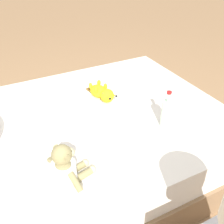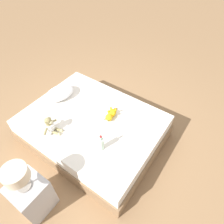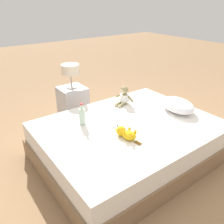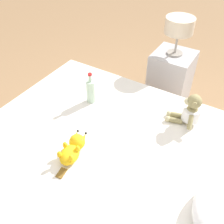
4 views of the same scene
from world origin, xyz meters
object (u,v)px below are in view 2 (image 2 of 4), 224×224
glass_bottle (101,144)px  nightstand (32,196)px  plush_monkey (50,126)px  pillow (60,93)px  plush_yellow_creature (111,115)px  bed (93,128)px  bedside_lamp (16,175)px

glass_bottle → nightstand: 0.96m
plush_monkey → pillow: bearing=35.3°
glass_bottle → plush_yellow_creature: bearing=22.9°
plush_yellow_creature → pillow: bearing=96.2°
bed → glass_bottle: (-0.31, -0.41, 0.31)m
pillow → glass_bottle: bearing=-109.6°
plush_yellow_creature → bedside_lamp: (-1.35, 0.12, 0.30)m
plush_monkey → nightstand: 0.84m
bed → plush_monkey: bearing=147.0°
plush_yellow_creature → plush_monkey: bearing=142.1°
plush_monkey → glass_bottle: bearing=-77.5°
bedside_lamp → glass_bottle: bearing=-20.7°
bedside_lamp → plush_yellow_creature: bearing=-5.0°
pillow → nightstand: (-1.25, -0.77, -0.24)m
pillow → nightstand: bearing=-148.3°
plush_yellow_creature → nightstand: 1.37m
plush_monkey → nightstand: bearing=-151.4°
glass_bottle → bedside_lamp: bedside_lamp is taller
glass_bottle → nightstand: bearing=159.3°
nightstand → bed: bearing=4.1°
bed → bedside_lamp: 1.30m
pillow → plush_yellow_creature: size_ratio=1.56×
bed → plush_monkey: 0.63m
nightstand → bedside_lamp: bearing=0.0°
bed → bedside_lamp: bearing=-175.9°
plush_monkey → bedside_lamp: 0.84m
pillow → plush_yellow_creature: (0.10, -0.89, -0.03)m
glass_bottle → bedside_lamp: 0.95m
bedside_lamp → nightstand: bearing=180.0°
bed → bedside_lamp: (-1.17, -0.08, 0.57)m
nightstand → bedside_lamp: (0.00, 0.00, 0.52)m
bed → nightstand: nightstand is taller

